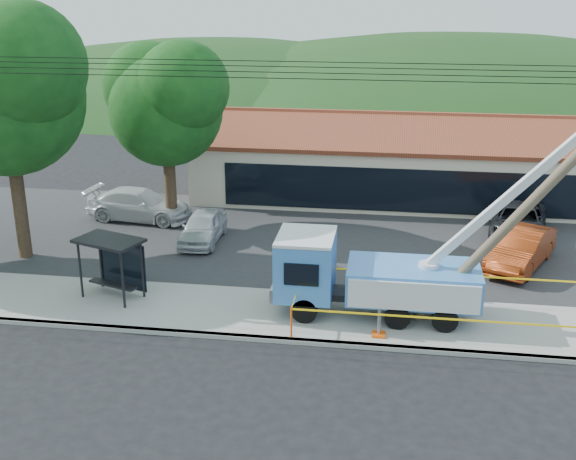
% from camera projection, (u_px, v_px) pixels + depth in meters
% --- Properties ---
extents(ground, '(120.00, 120.00, 0.00)m').
position_uv_depth(ground, '(268.00, 374.00, 22.01)').
color(ground, black).
rests_on(ground, ground).
extents(curb, '(60.00, 0.25, 0.15)m').
position_uv_depth(curb, '(279.00, 340.00, 23.95)').
color(curb, gray).
rests_on(curb, ground).
extents(sidewalk, '(60.00, 4.00, 0.15)m').
position_uv_depth(sidewalk, '(287.00, 315.00, 25.72)').
color(sidewalk, gray).
rests_on(sidewalk, ground).
extents(parking_lot, '(60.00, 12.00, 0.10)m').
position_uv_depth(parking_lot, '(313.00, 240.00, 33.20)').
color(parking_lot, '#28282B').
rests_on(parking_lot, ground).
extents(strip_mall, '(22.50, 8.53, 4.67)m').
position_uv_depth(strip_mall, '(402.00, 162.00, 39.49)').
color(strip_mall, beige).
rests_on(strip_mall, ground).
extents(tree_west_near, '(7.56, 6.72, 10.80)m').
position_uv_depth(tree_west_near, '(4.00, 82.00, 28.65)').
color(tree_west_near, '#332316').
rests_on(tree_west_near, ground).
extents(tree_lot, '(6.30, 5.60, 8.94)m').
position_uv_depth(tree_lot, '(165.00, 99.00, 33.06)').
color(tree_lot, '#332316').
rests_on(tree_lot, ground).
extents(hill_west, '(78.40, 56.00, 28.00)m').
position_uv_depth(hill_west, '(217.00, 93.00, 75.43)').
color(hill_west, '#1C3C16').
rests_on(hill_west, ground).
extents(hill_center, '(89.60, 64.00, 32.00)m').
position_uv_depth(hill_center, '(461.00, 99.00, 71.98)').
color(hill_center, '#1C3C16').
rests_on(hill_center, ground).
extents(utility_truck, '(12.15, 3.82, 9.03)m').
position_uv_depth(utility_truck, '(373.00, 273.00, 25.20)').
color(utility_truck, black).
rests_on(utility_truck, ground).
extents(leaning_pole, '(7.03, 1.99, 9.00)m').
position_uv_depth(leaning_pole, '(543.00, 190.00, 23.16)').
color(leaning_pole, brown).
rests_on(leaning_pole, ground).
extents(bus_shelter, '(2.74, 2.19, 2.30)m').
position_uv_depth(bus_shelter, '(113.00, 254.00, 26.60)').
color(bus_shelter, black).
rests_on(bus_shelter, ground).
extents(caution_tape, '(10.91, 3.75, 1.08)m').
position_uv_depth(caution_tape, '(456.00, 302.00, 24.67)').
color(caution_tape, '#FD530D').
rests_on(caution_tape, ground).
extents(car_silver, '(1.64, 4.04, 1.37)m').
position_uv_depth(car_silver, '(203.00, 243.00, 32.87)').
color(car_silver, silver).
rests_on(car_silver, ground).
extents(car_red, '(3.57, 5.08, 1.59)m').
position_uv_depth(car_red, '(519.00, 268.00, 30.05)').
color(car_red, '#90300E').
rests_on(car_red, ground).
extents(car_white, '(5.46, 2.68, 1.53)m').
position_uv_depth(car_white, '(141.00, 221.00, 35.87)').
color(car_white, silver).
rests_on(car_white, ground).
extents(car_dark, '(3.36, 5.68, 1.48)m').
position_uv_depth(car_dark, '(517.00, 239.00, 33.47)').
color(car_dark, black).
rests_on(car_dark, ground).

